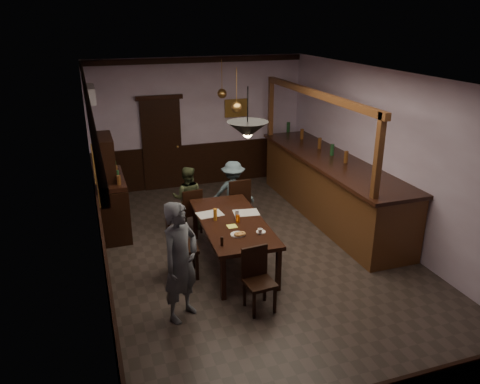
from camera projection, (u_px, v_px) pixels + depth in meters
name	position (u px, v px, depth m)	size (l,w,h in m)	color
room	(260.00, 175.00, 7.35)	(5.01, 8.01, 3.01)	#2D2621
dining_table	(232.00, 224.00, 7.57)	(1.08, 2.24, 0.75)	black
chair_far_left	(191.00, 209.00, 8.67)	(0.43, 0.43, 0.89)	black
chair_far_right	(238.00, 201.00, 8.88)	(0.46, 0.46, 1.00)	black
chair_near	(257.00, 276.00, 6.45)	(0.42, 0.42, 0.90)	black
chair_side	(177.00, 243.00, 7.19)	(0.49, 0.49, 1.05)	black
person_standing	(181.00, 262.00, 6.12)	(0.61, 0.40, 1.67)	#52565D
person_seated_left	(188.00, 198.00, 8.87)	(0.60, 0.46, 1.23)	#3B4429
person_seated_right	(233.00, 192.00, 9.10)	(0.81, 0.47, 1.25)	slate
newspaper_left	(210.00, 214.00, 7.79)	(0.42, 0.30, 0.01)	silver
newspaper_right	(246.00, 213.00, 7.84)	(0.42, 0.30, 0.01)	silver
napkin	(232.00, 226.00, 7.35)	(0.15, 0.15, 0.00)	#FDFF5D
saucer	(261.00, 232.00, 7.15)	(0.15, 0.15, 0.01)	white
coffee_cup	(260.00, 231.00, 7.08)	(0.08, 0.08, 0.07)	white
pastry_plate	(238.00, 234.00, 7.06)	(0.22, 0.22, 0.01)	white
pastry_ring_a	(238.00, 234.00, 7.00)	(0.13, 0.13, 0.04)	#C68C47
pastry_ring_b	(241.00, 234.00, 7.02)	(0.13, 0.13, 0.04)	#C68C47
soda_can	(238.00, 219.00, 7.48)	(0.07, 0.07, 0.12)	orange
beer_glass	(215.00, 215.00, 7.53)	(0.06, 0.06, 0.20)	#BF721E
water_glass	(237.00, 214.00, 7.60)	(0.06, 0.06, 0.15)	silver
pepper_mill	(222.00, 241.00, 6.71)	(0.04, 0.04, 0.14)	black
sideboard	(111.00, 195.00, 8.66)	(0.50, 1.40, 1.85)	black
bar_counter	(330.00, 186.00, 9.36)	(1.06, 4.57, 2.56)	#452812
door_back	(162.00, 145.00, 10.74)	(0.90, 0.06, 2.10)	black
ac_unit	(89.00, 94.00, 8.87)	(0.20, 0.85, 0.30)	white
picture_left_small	(99.00, 187.00, 4.97)	(0.04, 0.28, 0.36)	olive
picture_left_large	(94.00, 164.00, 7.25)	(0.04, 0.62, 0.48)	olive
picture_back	(236.00, 108.00, 11.02)	(0.55, 0.04, 0.42)	olive
pendant_iron	(248.00, 130.00, 6.23)	(0.56, 0.56, 0.68)	black
pendant_brass_mid	(237.00, 108.00, 8.42)	(0.20, 0.20, 0.81)	#BF8C3F
pendant_brass_far	(222.00, 94.00, 9.88)	(0.20, 0.20, 0.81)	#BF8C3F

